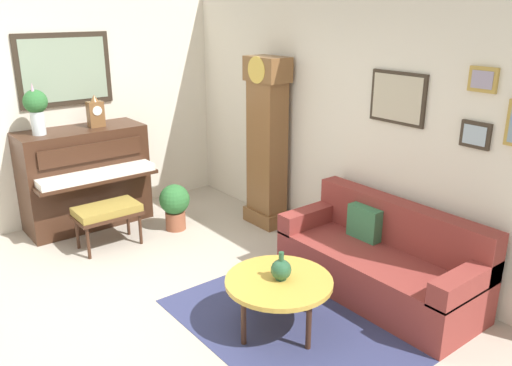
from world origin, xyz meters
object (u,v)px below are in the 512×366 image
grandfather_clock (267,147)px  mantel_clock (96,112)px  flower_vase (36,107)px  piano_bench (107,212)px  couch (381,262)px  coffee_table (279,283)px  green_jug (281,269)px  potted_plant (175,204)px  piano (85,177)px

grandfather_clock → mantel_clock: grandfather_clock is taller
mantel_clock → flower_vase: bearing=-90.0°
piano_bench → couch: couch is taller
grandfather_clock → coffee_table: grandfather_clock is taller
coffee_table → green_jug: bearing=70.0°
piano_bench → coffee_table: (2.36, 0.46, 0.02)m
potted_plant → flower_vase: bearing=-123.2°
grandfather_clock → couch: (1.94, -0.21, -0.65)m
grandfather_clock → mantel_clock: bearing=-130.7°
piano_bench → couch: bearing=32.4°
grandfather_clock → piano: bearing=-127.2°
mantel_clock → flower_vase: (-0.00, -0.66, 0.14)m
couch → mantel_clock: 3.67m
piano → green_jug: piano is taller
coffee_table → flower_vase: 3.41m
couch → green_jug: 1.14m
grandfather_clock → coffee_table: bearing=-36.7°
piano → grandfather_clock: grandfather_clock is taller
couch → potted_plant: (-2.46, -0.77, 0.01)m
piano_bench → grandfather_clock: bearing=72.7°
piano → potted_plant: size_ratio=2.57×
flower_vase → mantel_clock: bearing=90.0°
couch → flower_vase: bearing=-148.7°
mantel_clock → grandfather_clock: bearing=49.3°
flower_vase → potted_plant: size_ratio=1.04×
green_jug → flower_vase: bearing=-164.4°
mantel_clock → green_jug: size_ratio=1.58×
flower_vase → couch: bearing=31.3°
grandfather_clock → green_jug: 2.28m
coffee_table → piano_bench: bearing=-169.0°
potted_plant → grandfather_clock: bearing=62.0°
piano → potted_plant: bearing=43.4°
piano → piano_bench: (0.76, -0.07, -0.20)m
mantel_clock → potted_plant: bearing=34.8°
piano → mantel_clock: size_ratio=3.79×
green_jug → couch: bearing=83.1°
piano → piano_bench: 0.79m
piano_bench → coffee_table: piano_bench is taller
mantel_clock → green_jug: mantel_clock is taller
piano → coffee_table: 3.15m
piano_bench → flower_vase: bearing=-152.5°
coffee_table → mantel_clock: mantel_clock is taller
potted_plant → green_jug: bearing=-8.3°
coffee_table → mantel_clock: size_ratio=2.32×
piano_bench → mantel_clock: mantel_clock is taller
piano → piano_bench: bearing=-4.9°
flower_vase → coffee_table: bearing=15.3°
grandfather_clock → couch: size_ratio=1.07×
potted_plant → coffee_table: bearing=-8.8°
coffee_table → potted_plant: 2.35m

